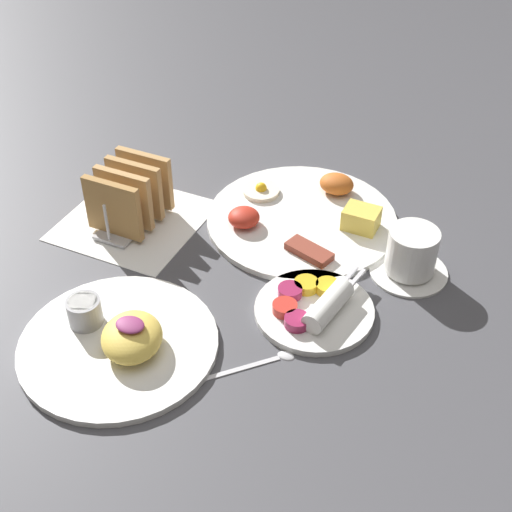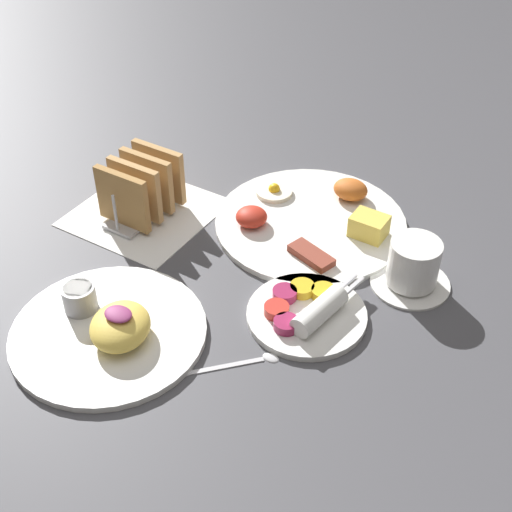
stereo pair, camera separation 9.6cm
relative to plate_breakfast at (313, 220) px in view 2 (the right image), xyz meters
The scene contains 8 objects.
ground_plane 0.20m from the plate_breakfast, 109.35° to the right, with size 3.00×3.00×0.00m, color #47474C.
napkin_flat 0.29m from the plate_breakfast, 154.98° to the right, with size 0.22×0.22×0.00m.
plate_breakfast is the anchor object (origin of this frame).
plate_condiments 0.22m from the plate_breakfast, 63.99° to the right, with size 0.17×0.18×0.04m.
plate_foreground 0.39m from the plate_breakfast, 107.62° to the right, with size 0.27×0.27×0.06m.
toast_rack 0.29m from the plate_breakfast, 154.98° to the right, with size 0.10×0.15×0.10m.
coffee_cup 0.21m from the plate_breakfast, 15.90° to the right, with size 0.12×0.12×0.08m.
teaspoon 0.33m from the plate_breakfast, 77.39° to the right, with size 0.10×0.10×0.01m.
Camera 2 is at (0.49, -0.67, 0.71)m, focal length 50.00 mm.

